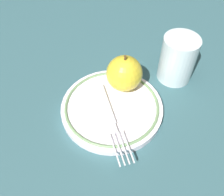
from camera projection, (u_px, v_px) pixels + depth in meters
The scene contains 5 objects.
ground_plane at pixel (115, 111), 0.50m from camera, with size 2.00×2.00×0.00m, color #32585F.
plate at pixel (112, 107), 0.49m from camera, with size 0.20×0.20×0.02m.
apple_red_whole at pixel (124, 73), 0.49m from camera, with size 0.07×0.07×0.08m.
fork at pixel (111, 118), 0.46m from camera, with size 0.17×0.10×0.00m.
drinking_glass at pixel (178, 59), 0.52m from camera, with size 0.07×0.07×0.10m, color silver.
Camera 1 is at (0.29, 0.06, 0.40)m, focal length 40.00 mm.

